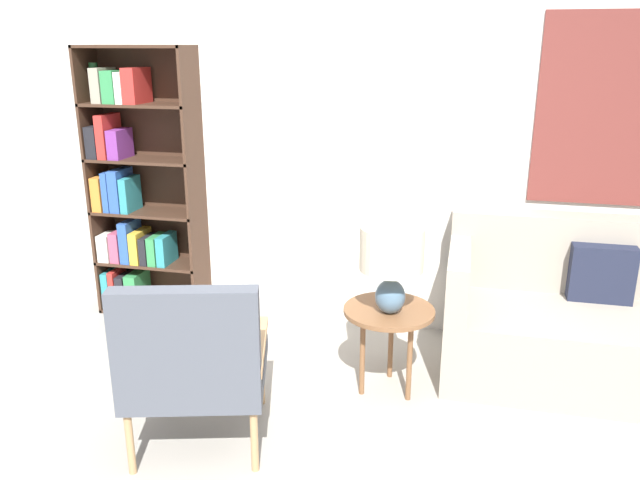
# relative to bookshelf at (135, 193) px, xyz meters

# --- Properties ---
(wall_back) EXTENTS (6.40, 0.08, 2.70)m
(wall_back) POSITION_rel_bookshelf_xyz_m (1.61, 0.18, 0.46)
(wall_back) COLOR silver
(wall_back) RESTS_ON ground_plane
(bookshelf) EXTENTS (0.77, 0.30, 1.89)m
(bookshelf) POSITION_rel_bookshelf_xyz_m (0.00, 0.00, 0.00)
(bookshelf) COLOR #422B1E
(bookshelf) RESTS_ON ground_plane
(armchair) EXTENTS (0.79, 0.79, 0.91)m
(armchair) POSITION_rel_bookshelf_xyz_m (1.09, -1.48, -0.39)
(armchair) COLOR tan
(armchair) RESTS_ON ground_plane
(couch) EXTENTS (1.76, 0.85, 0.91)m
(couch) POSITION_rel_bookshelf_xyz_m (3.08, -0.26, -0.55)
(couch) COLOR #9E9384
(couch) RESTS_ON ground_plane
(side_table) EXTENTS (0.50, 0.50, 0.50)m
(side_table) POSITION_rel_bookshelf_xyz_m (1.90, -0.71, -0.44)
(side_table) COLOR brown
(side_table) RESTS_ON ground_plane
(table_lamp) EXTENTS (0.34, 0.34, 0.48)m
(table_lamp) POSITION_rel_bookshelf_xyz_m (1.91, -0.76, -0.06)
(table_lamp) COLOR slate
(table_lamp) RESTS_ON side_table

